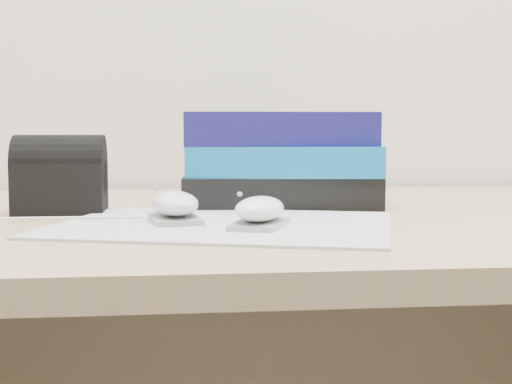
{
  "coord_description": "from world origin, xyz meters",
  "views": [
    {
      "loc": [
        -0.2,
        0.65,
        0.84
      ],
      "look_at": [
        -0.11,
        1.44,
        0.77
      ],
      "focal_mm": 50.0,
      "sensor_mm": 36.0,
      "label": 1
    }
  ],
  "objects": [
    {
      "name": "desk",
      "position": [
        0.0,
        1.64,
        0.5
      ],
      "size": [
        1.6,
        0.8,
        0.73
      ],
      "color": "#A4855B",
      "rests_on": "ground"
    },
    {
      "name": "usb_cable",
      "position": [
        -0.36,
        1.51,
        0.73
      ],
      "size": [
        0.23,
        0.0,
        0.0
      ],
      "primitive_type": "cylinder",
      "rotation": [
        0.0,
        1.57,
        -0.0
      ],
      "color": "white",
      "rests_on": "mousepad"
    },
    {
      "name": "mouse_rear",
      "position": [
        -0.2,
        1.48,
        0.75
      ],
      "size": [
        0.07,
        0.1,
        0.04
      ],
      "color": "#979799",
      "rests_on": "mousepad"
    },
    {
      "name": "book_stack",
      "position": [
        -0.05,
        1.69,
        0.8
      ],
      "size": [
        0.29,
        0.24,
        0.14
      ],
      "color": "black",
      "rests_on": "desk"
    },
    {
      "name": "mousepad",
      "position": [
        -0.15,
        1.45,
        0.73
      ],
      "size": [
        0.44,
        0.39,
        0.0
      ],
      "primitive_type": "cube",
      "rotation": [
        0.0,
        0.0,
        -0.29
      ],
      "color": "#93949B",
      "rests_on": "desk"
    },
    {
      "name": "mouse_front",
      "position": [
        -0.11,
        1.42,
        0.75
      ],
      "size": [
        0.08,
        0.11,
        0.04
      ],
      "color": "#A5A5A8",
      "rests_on": "mousepad"
    },
    {
      "name": "pouch",
      "position": [
        -0.35,
        1.61,
        0.78
      ],
      "size": [
        0.12,
        0.08,
        0.1
      ],
      "color": "black",
      "rests_on": "desk"
    }
  ]
}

